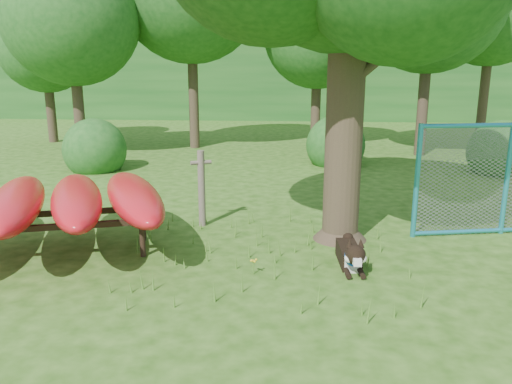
{
  "coord_description": "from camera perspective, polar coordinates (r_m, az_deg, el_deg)",
  "views": [
    {
      "loc": [
        0.83,
        -6.32,
        2.87
      ],
      "look_at": [
        0.2,
        1.2,
        1.0
      ],
      "focal_mm": 35.0,
      "sensor_mm": 36.0,
      "label": 1
    }
  ],
  "objects": [
    {
      "name": "ground",
      "position": [
        6.99,
        -2.49,
        -10.33
      ],
      "size": [
        80.0,
        80.0,
        0.0
      ],
      "primitive_type": "plane",
      "color": "#224B0F",
      "rests_on": "ground"
    },
    {
      "name": "wooden_post",
      "position": [
        9.27,
        -6.24,
        0.63
      ],
      "size": [
        0.38,
        0.22,
        1.42
      ],
      "rotation": [
        0.0,
        0.0,
        0.4
      ],
      "color": "brown",
      "rests_on": "ground"
    },
    {
      "name": "kayak_rack",
      "position": [
        8.38,
        -22.77,
        -1.02
      ],
      "size": [
        4.52,
        4.05,
        1.13
      ],
      "rotation": [
        0.0,
        0.0,
        0.29
      ],
      "color": "black",
      "rests_on": "ground"
    },
    {
      "name": "husky_dog",
      "position": [
        7.55,
        10.81,
        -7.09
      ],
      "size": [
        0.36,
        1.26,
        0.56
      ],
      "rotation": [
        0.0,
        0.0,
        0.07
      ],
      "color": "black",
      "rests_on": "ground"
    },
    {
      "name": "fence_section",
      "position": [
        9.77,
        26.75,
        1.33
      ],
      "size": [
        3.34,
        0.77,
        3.31
      ],
      "rotation": [
        0.0,
        0.0,
        0.2
      ],
      "color": "teal",
      "rests_on": "ground"
    },
    {
      "name": "wildflower_clump",
      "position": [
        7.19,
        -0.3,
        -7.99
      ],
      "size": [
        0.11,
        0.09,
        0.23
      ],
      "rotation": [
        0.0,
        0.0,
        0.06
      ],
      "color": "#4D7D28",
      "rests_on": "ground"
    },
    {
      "name": "bg_tree_a",
      "position": [
        17.97,
        -20.39,
        18.23
      ],
      "size": [
        4.4,
        4.4,
        6.7
      ],
      "color": "#33271B",
      "rests_on": "ground"
    },
    {
      "name": "bg_tree_c",
      "position": [
        19.38,
        7.07,
        17.46
      ],
      "size": [
        4.0,
        4.0,
        6.12
      ],
      "color": "#33271B",
      "rests_on": "ground"
    },
    {
      "name": "bg_tree_e",
      "position": [
        21.68,
        25.51,
        18.87
      ],
      "size": [
        4.6,
        4.6,
        7.55
      ],
      "color": "#33271B",
      "rests_on": "ground"
    },
    {
      "name": "bg_tree_f",
      "position": [
        21.7,
        -23.01,
        15.11
      ],
      "size": [
        3.6,
        3.6,
        5.55
      ],
      "color": "#33271B",
      "rests_on": "ground"
    },
    {
      "name": "shrub_left",
      "position": [
        15.27,
        -17.78,
        2.4
      ],
      "size": [
        1.8,
        1.8,
        1.8
      ],
      "primitive_type": "sphere",
      "color": "#1A5019",
      "rests_on": "ground"
    },
    {
      "name": "shrub_right",
      "position": [
        15.67,
        25.91,
        1.94
      ],
      "size": [
        1.8,
        1.8,
        1.8
      ],
      "primitive_type": "sphere",
      "color": "#1A5019",
      "rests_on": "ground"
    },
    {
      "name": "shrub_mid",
      "position": [
        15.63,
        9.0,
        3.15
      ],
      "size": [
        1.8,
        1.8,
        1.8
      ],
      "primitive_type": "sphere",
      "color": "#1A5019",
      "rests_on": "ground"
    },
    {
      "name": "wooded_hillside",
      "position": [
        34.33,
        3.49,
        14.08
      ],
      "size": [
        80.0,
        12.0,
        6.0
      ],
      "primitive_type": "cube",
      "color": "#1A5019",
      "rests_on": "ground"
    }
  ]
}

